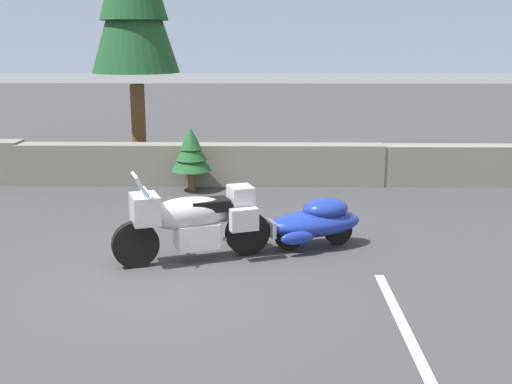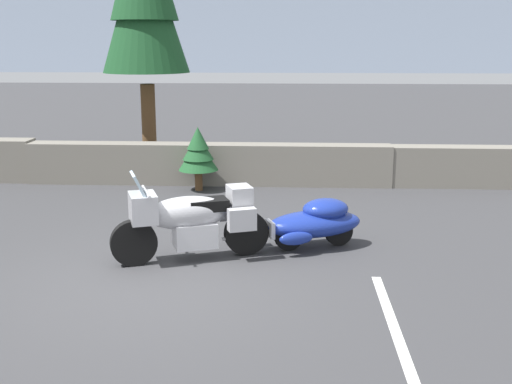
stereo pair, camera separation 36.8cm
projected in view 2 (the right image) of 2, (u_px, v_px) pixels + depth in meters
The scene contains 7 objects.
ground_plane at pixel (153, 281), 8.47m from camera, with size 80.00×80.00×0.00m, color #38383A.
stone_guard_wall at pixel (194, 163), 14.16m from camera, with size 24.00×0.63×0.95m.
distant_ridgeline at pixel (280, 8), 99.84m from camera, with size 240.00×80.00×16.00m, color #99A8BF.
touring_motorcycle at pixel (191, 218), 9.16m from camera, with size 2.22×1.20×1.33m.
car_shaped_trailer at pixel (315, 222), 9.75m from camera, with size 2.19×1.17×0.76m.
pine_sapling_near at pixel (198, 151), 13.40m from camera, with size 0.84×0.84×1.36m.
parking_stripe_marker at pixel (398, 337), 6.85m from camera, with size 0.12×3.60×0.01m, color silver.
Camera 2 is at (1.79, -7.88, 3.11)m, focal length 44.87 mm.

